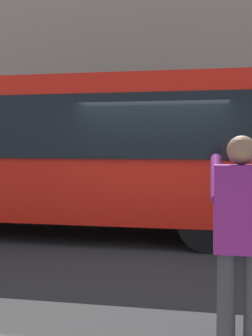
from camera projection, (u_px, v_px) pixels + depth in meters
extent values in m
plane|color=#232326|center=(156.00, 244.00, 7.82)|extent=(60.00, 60.00, 0.00)
cube|color=gray|center=(181.00, 16.00, 14.17)|extent=(28.00, 0.80, 12.00)
cube|color=red|center=(58.00, 149.00, 8.75)|extent=(9.00, 2.50, 2.60)
cube|color=black|center=(33.00, 127.00, 7.49)|extent=(7.60, 0.06, 1.10)
cylinder|color=black|center=(208.00, 205.00, 9.33)|extent=(1.00, 0.28, 1.00)
cylinder|color=black|center=(208.00, 222.00, 7.17)|extent=(1.00, 0.28, 1.00)
cylinder|color=#2D2D33|center=(226.00, 305.00, 3.31)|extent=(0.14, 0.14, 0.82)
cube|color=#6B1960|center=(241.00, 209.00, 3.25)|extent=(0.40, 0.24, 0.66)
sphere|color=brown|center=(242.00, 150.00, 3.23)|extent=(0.22, 0.22, 0.22)
cylinder|color=#6B1960|center=(216.00, 178.00, 3.43)|extent=(0.09, 0.48, 0.37)
cube|color=black|center=(226.00, 152.00, 3.54)|extent=(0.07, 0.01, 0.14)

